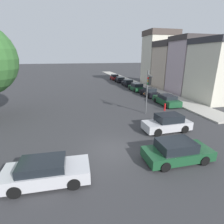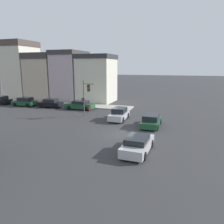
{
  "view_description": "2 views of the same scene",
  "coord_description": "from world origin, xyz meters",
  "px_view_note": "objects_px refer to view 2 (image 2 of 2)",
  "views": [
    {
      "loc": [
        -2.77,
        -10.97,
        6.59
      ],
      "look_at": [
        0.55,
        2.1,
        2.21
      ],
      "focal_mm": 28.0,
      "sensor_mm": 36.0,
      "label": 1
    },
    {
      "loc": [
        -20.71,
        -5.71,
        6.84
      ],
      "look_at": [
        2.8,
        2.09,
        1.61
      ],
      "focal_mm": 35.0,
      "sensor_mm": 36.0,
      "label": 2
    }
  ],
  "objects_px": {
    "crossing_car_1": "(138,144)",
    "crossing_car_2": "(119,114)",
    "parked_car_1": "(50,103)",
    "crossing_car_0": "(151,121)",
    "parked_car_0": "(80,105)",
    "parked_car_2": "(25,102)",
    "parked_car_3": "(0,100)",
    "traffic_signal": "(86,93)",
    "fire_hydrant": "(89,109)"
  },
  "relations": [
    {
      "from": "traffic_signal",
      "to": "fire_hydrant",
      "type": "distance_m",
      "value": 4.09
    },
    {
      "from": "parked_car_0",
      "to": "parked_car_1",
      "type": "xyz_separation_m",
      "value": [
        0.02,
        5.55,
        0.01
      ]
    },
    {
      "from": "crossing_car_0",
      "to": "crossing_car_1",
      "type": "bearing_deg",
      "value": -178.56
    },
    {
      "from": "parked_car_3",
      "to": "parked_car_1",
      "type": "bearing_deg",
      "value": -177.5
    },
    {
      "from": "crossing_car_0",
      "to": "parked_car_0",
      "type": "relative_size",
      "value": 0.95
    },
    {
      "from": "parked_car_2",
      "to": "fire_hydrant",
      "type": "distance_m",
      "value": 13.0
    },
    {
      "from": "parked_car_2",
      "to": "fire_hydrant",
      "type": "xyz_separation_m",
      "value": [
        -1.42,
        -12.92,
        -0.22
      ]
    },
    {
      "from": "crossing_car_1",
      "to": "parked_car_0",
      "type": "bearing_deg",
      "value": 43.13
    },
    {
      "from": "parked_car_0",
      "to": "parked_car_2",
      "type": "relative_size",
      "value": 1.1
    },
    {
      "from": "parked_car_3",
      "to": "crossing_car_1",
      "type": "bearing_deg",
      "value": 155.05
    },
    {
      "from": "parked_car_2",
      "to": "crossing_car_2",
      "type": "bearing_deg",
      "value": 165.67
    },
    {
      "from": "crossing_car_0",
      "to": "parked_car_1",
      "type": "xyz_separation_m",
      "value": [
        6.67,
        17.94,
        0.03
      ]
    },
    {
      "from": "crossing_car_0",
      "to": "parked_car_0",
      "type": "distance_m",
      "value": 14.06
    },
    {
      "from": "parked_car_3",
      "to": "crossing_car_2",
      "type": "bearing_deg",
      "value": 171.16
    },
    {
      "from": "crossing_car_0",
      "to": "crossing_car_1",
      "type": "distance_m",
      "value": 8.03
    },
    {
      "from": "parked_car_1",
      "to": "fire_hydrant",
      "type": "distance_m",
      "value": 8.11
    },
    {
      "from": "parked_car_3",
      "to": "fire_hydrant",
      "type": "distance_m",
      "value": 18.65
    },
    {
      "from": "crossing_car_1",
      "to": "parked_car_2",
      "type": "relative_size",
      "value": 1.09
    },
    {
      "from": "crossing_car_2",
      "to": "parked_car_2",
      "type": "xyz_separation_m",
      "value": [
        4.49,
        18.52,
        -0.03
      ]
    },
    {
      "from": "crossing_car_1",
      "to": "parked_car_3",
      "type": "xyz_separation_m",
      "value": [
        14.62,
        28.68,
        0.05
      ]
    },
    {
      "from": "crossing_car_2",
      "to": "parked_car_0",
      "type": "distance_m",
      "value": 9.28
    },
    {
      "from": "parked_car_1",
      "to": "parked_car_0",
      "type": "bearing_deg",
      "value": 178.1
    },
    {
      "from": "parked_car_1",
      "to": "parked_car_2",
      "type": "xyz_separation_m",
      "value": [
        -0.25,
        4.99,
        0.02
      ]
    },
    {
      "from": "parked_car_0",
      "to": "parked_car_1",
      "type": "distance_m",
      "value": 5.55
    },
    {
      "from": "traffic_signal",
      "to": "fire_hydrant",
      "type": "relative_size",
      "value": 5.46
    },
    {
      "from": "crossing_car_0",
      "to": "crossing_car_2",
      "type": "height_order",
      "value": "crossing_car_2"
    },
    {
      "from": "crossing_car_1",
      "to": "parked_car_3",
      "type": "bearing_deg",
      "value": 65.73
    },
    {
      "from": "traffic_signal",
      "to": "crossing_car_1",
      "type": "relative_size",
      "value": 1.09
    },
    {
      "from": "crossing_car_0",
      "to": "crossing_car_2",
      "type": "xyz_separation_m",
      "value": [
        1.93,
        4.4,
        0.07
      ]
    },
    {
      "from": "crossing_car_1",
      "to": "crossing_car_2",
      "type": "relative_size",
      "value": 1.07
    },
    {
      "from": "parked_car_1",
      "to": "parked_car_3",
      "type": "distance_m",
      "value": 10.64
    },
    {
      "from": "crossing_car_0",
      "to": "crossing_car_2",
      "type": "distance_m",
      "value": 4.81
    },
    {
      "from": "parked_car_1",
      "to": "parked_car_3",
      "type": "height_order",
      "value": "parked_car_3"
    },
    {
      "from": "crossing_car_1",
      "to": "parked_car_0",
      "type": "xyz_separation_m",
      "value": [
        14.68,
        12.49,
        0.02
      ]
    },
    {
      "from": "crossing_car_2",
      "to": "parked_car_0",
      "type": "relative_size",
      "value": 0.92
    },
    {
      "from": "crossing_car_1",
      "to": "crossing_car_2",
      "type": "bearing_deg",
      "value": 27.06
    },
    {
      "from": "parked_car_0",
      "to": "crossing_car_0",
      "type": "bearing_deg",
      "value": 151.78
    },
    {
      "from": "crossing_car_2",
      "to": "parked_car_1",
      "type": "xyz_separation_m",
      "value": [
        4.74,
        13.54,
        -0.05
      ]
    },
    {
      "from": "parked_car_1",
      "to": "crossing_car_0",
      "type": "bearing_deg",
      "value": 157.91
    },
    {
      "from": "crossing_car_0",
      "to": "crossing_car_2",
      "type": "bearing_deg",
      "value": 66.98
    },
    {
      "from": "crossing_car_2",
      "to": "parked_car_1",
      "type": "bearing_deg",
      "value": -110.01
    },
    {
      "from": "parked_car_2",
      "to": "fire_hydrant",
      "type": "relative_size",
      "value": 4.59
    },
    {
      "from": "crossing_car_2",
      "to": "parked_car_3",
      "type": "height_order",
      "value": "crossing_car_2"
    },
    {
      "from": "parked_car_2",
      "to": "crossing_car_1",
      "type": "bearing_deg",
      "value": 147.18
    },
    {
      "from": "crossing_car_1",
      "to": "parked_car_3",
      "type": "height_order",
      "value": "parked_car_3"
    },
    {
      "from": "traffic_signal",
      "to": "crossing_car_1",
      "type": "height_order",
      "value": "traffic_signal"
    },
    {
      "from": "crossing_car_1",
      "to": "parked_car_2",
      "type": "bearing_deg",
      "value": 60.62
    },
    {
      "from": "crossing_car_1",
      "to": "fire_hydrant",
      "type": "distance_m",
      "value": 16.49
    },
    {
      "from": "parked_car_0",
      "to": "parked_car_3",
      "type": "height_order",
      "value": "parked_car_3"
    },
    {
      "from": "crossing_car_1",
      "to": "parked_car_0",
      "type": "relative_size",
      "value": 0.99
    }
  ]
}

